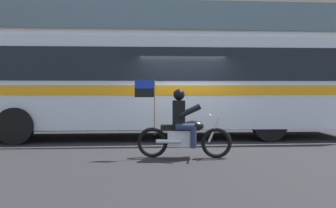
{
  "coord_description": "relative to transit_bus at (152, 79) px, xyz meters",
  "views": [
    {
      "loc": [
        -1.3,
        -10.44,
        1.57
      ],
      "look_at": [
        -0.49,
        -0.7,
        1.16
      ],
      "focal_mm": 38.72,
      "sensor_mm": 36.0,
      "label": 1
    }
  ],
  "objects": [
    {
      "name": "transit_bus",
      "position": [
        0.0,
        0.0,
        0.0
      ],
      "size": [
        12.64,
        2.9,
        3.22
      ],
      "color": "silver",
      "rests_on": "ground_plane"
    },
    {
      "name": "sidewalk_curb",
      "position": [
        0.85,
        3.91,
        -1.81
      ],
      "size": [
        28.0,
        3.8,
        0.15
      ],
      "primitive_type": "cube",
      "color": "#A39E93",
      "rests_on": "ground_plane"
    },
    {
      "name": "lane_center_stripe",
      "position": [
        0.85,
        -1.79,
        -1.88
      ],
      "size": [
        26.6,
        0.14,
        0.01
      ],
      "primitive_type": "cube",
      "color": "silver",
      "rests_on": "ground_plane"
    },
    {
      "name": "ground_plane",
      "position": [
        0.85,
        -1.19,
        -1.88
      ],
      "size": [
        60.0,
        60.0,
        0.0
      ],
      "primitive_type": "plane",
      "color": "black"
    },
    {
      "name": "motorcycle_with_rider",
      "position": [
        0.57,
        -3.54,
        -1.22
      ],
      "size": [
        2.18,
        0.68,
        1.78
      ],
      "color": "black",
      "rests_on": "ground_plane"
    }
  ]
}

